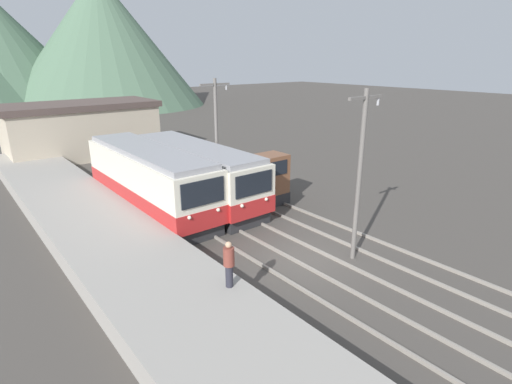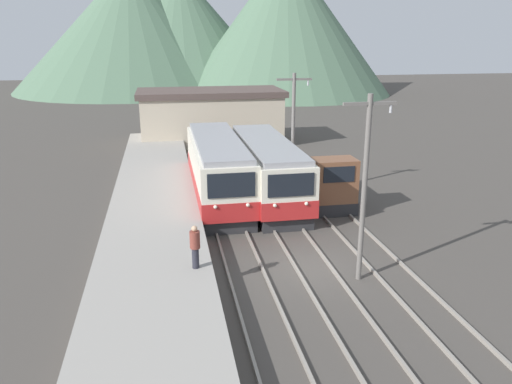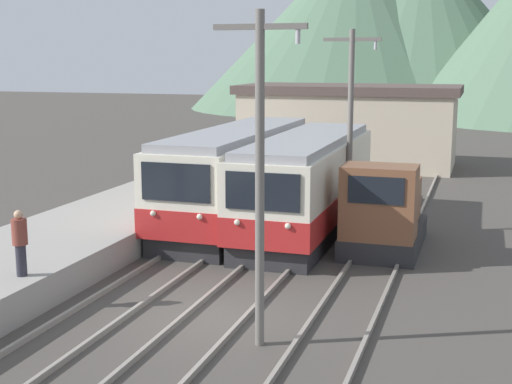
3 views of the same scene
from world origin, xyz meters
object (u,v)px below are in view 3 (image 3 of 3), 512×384
catenary_mast_near (260,169)px  commuter_train_left (238,180)px  person_on_platform (20,240)px  shunting_locomotive (384,214)px  commuter_train_center (308,187)px  catenary_mast_mid (350,125)px

catenary_mast_near → commuter_train_left: bearing=111.5°
catenary_mast_near → person_on_platform: size_ratio=4.31×
shunting_locomotive → catenary_mast_near: catenary_mast_near is taller
commuter_train_center → catenary_mast_near: size_ratio=1.55×
catenary_mast_near → catenary_mast_mid: (0.00, 10.54, 0.00)m
catenary_mast_mid → person_on_platform: (-6.34, -10.22, -2.13)m
catenary_mast_near → person_on_platform: 6.70m
commuter_train_center → person_on_platform: 11.31m
commuter_train_left → commuter_train_center: commuter_train_left is taller
shunting_locomotive → person_on_platform: (-7.83, -8.59, 0.59)m
person_on_platform → shunting_locomotive: bearing=47.6°
shunting_locomotive → catenary_mast_mid: catenary_mast_mid is taller
commuter_train_left → person_on_platform: size_ratio=6.91×
commuter_train_center → catenary_mast_near: bearing=-81.9°
person_on_platform → commuter_train_center: bearing=64.7°
catenary_mast_near → catenary_mast_mid: size_ratio=1.00×
commuter_train_left → catenary_mast_mid: (4.31, -0.40, 2.24)m
catenary_mast_mid → catenary_mast_near: bearing=-90.0°
commuter_train_center → catenary_mast_mid: catenary_mast_mid is taller
commuter_train_center → catenary_mast_mid: 2.75m
commuter_train_center → person_on_platform: bearing=-115.3°
shunting_locomotive → catenary_mast_near: bearing=-99.5°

